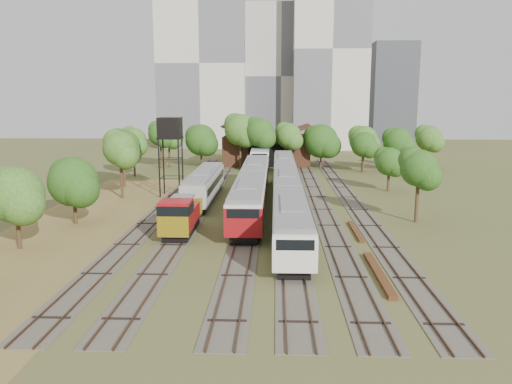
{
  "coord_description": "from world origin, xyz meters",
  "views": [
    {
      "loc": [
        0.62,
        -37.38,
        12.25
      ],
      "look_at": [
        -1.39,
        15.01,
        2.5
      ],
      "focal_mm": 35.0,
      "sensor_mm": 36.0,
      "label": 1
    }
  ],
  "objects_px": {
    "shunter_locomotive": "(180,217)",
    "water_tower": "(170,130)",
    "railcar_red_set": "(252,187)",
    "railcar_green_set": "(287,188)"
  },
  "relations": [
    {
      "from": "railcar_red_set",
      "to": "shunter_locomotive",
      "type": "xyz_separation_m",
      "value": [
        -6.0,
        -13.54,
        -0.41
      ]
    },
    {
      "from": "railcar_red_set",
      "to": "water_tower",
      "type": "distance_m",
      "value": 13.5
    },
    {
      "from": "railcar_green_set",
      "to": "shunter_locomotive",
      "type": "xyz_separation_m",
      "value": [
        -10.0,
        -13.98,
        -0.28
      ]
    },
    {
      "from": "railcar_green_set",
      "to": "water_tower",
      "type": "height_order",
      "value": "water_tower"
    },
    {
      "from": "shunter_locomotive",
      "to": "water_tower",
      "type": "bearing_deg",
      "value": 103.81
    },
    {
      "from": "railcar_red_set",
      "to": "water_tower",
      "type": "xyz_separation_m",
      "value": [
        -10.65,
        5.38,
        6.31
      ]
    },
    {
      "from": "railcar_green_set",
      "to": "shunter_locomotive",
      "type": "relative_size",
      "value": 6.43
    },
    {
      "from": "railcar_red_set",
      "to": "railcar_green_set",
      "type": "distance_m",
      "value": 4.03
    },
    {
      "from": "railcar_red_set",
      "to": "railcar_green_set",
      "type": "relative_size",
      "value": 0.66
    },
    {
      "from": "shunter_locomotive",
      "to": "railcar_red_set",
      "type": "bearing_deg",
      "value": 66.1
    }
  ]
}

